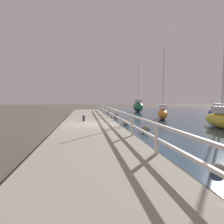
{
  "coord_description": "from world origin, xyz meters",
  "views": [
    {
      "loc": [
        -0.32,
        -12.66,
        2.03
      ],
      "look_at": [
        1.23,
        -2.66,
        1.29
      ],
      "focal_mm": 28.0,
      "sensor_mm": 36.0,
      "label": 1
    }
  ],
  "objects_px": {
    "sailboat_orange": "(163,113)",
    "sailboat_blue": "(221,112)",
    "mooring_bollard": "(84,118)",
    "sailboat_yellow": "(222,119)",
    "sailboat_green": "(138,107)"
  },
  "relations": [
    {
      "from": "sailboat_green",
      "to": "sailboat_yellow",
      "type": "xyz_separation_m",
      "value": [
        1.0,
        -16.37,
        -0.21
      ]
    },
    {
      "from": "sailboat_green",
      "to": "sailboat_blue",
      "type": "height_order",
      "value": "sailboat_blue"
    },
    {
      "from": "mooring_bollard",
      "to": "sailboat_yellow",
      "type": "xyz_separation_m",
      "value": [
        9.58,
        -3.55,
        0.14
      ]
    },
    {
      "from": "sailboat_green",
      "to": "sailboat_yellow",
      "type": "distance_m",
      "value": 16.4
    },
    {
      "from": "sailboat_orange",
      "to": "sailboat_blue",
      "type": "distance_m",
      "value": 5.95
    },
    {
      "from": "mooring_bollard",
      "to": "sailboat_orange",
      "type": "height_order",
      "value": "sailboat_orange"
    },
    {
      "from": "mooring_bollard",
      "to": "sailboat_blue",
      "type": "xyz_separation_m",
      "value": [
        13.84,
        1.44,
        0.19
      ]
    },
    {
      "from": "sailboat_yellow",
      "to": "sailboat_blue",
      "type": "relative_size",
      "value": 0.86
    },
    {
      "from": "sailboat_green",
      "to": "mooring_bollard",
      "type": "bearing_deg",
      "value": -122.52
    },
    {
      "from": "mooring_bollard",
      "to": "sailboat_blue",
      "type": "relative_size",
      "value": 0.07
    },
    {
      "from": "sailboat_blue",
      "to": "sailboat_green",
      "type": "bearing_deg",
      "value": 120.85
    },
    {
      "from": "mooring_bollard",
      "to": "sailboat_yellow",
      "type": "relative_size",
      "value": 0.08
    },
    {
      "from": "sailboat_green",
      "to": "sailboat_yellow",
      "type": "height_order",
      "value": "sailboat_green"
    },
    {
      "from": "sailboat_yellow",
      "to": "mooring_bollard",
      "type": "bearing_deg",
      "value": 167.83
    },
    {
      "from": "sailboat_orange",
      "to": "sailboat_green",
      "type": "height_order",
      "value": "sailboat_green"
    }
  ]
}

